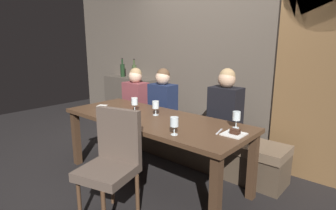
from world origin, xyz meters
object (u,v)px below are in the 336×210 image
at_px(dessert_plate, 234,133).
at_px(fork_on_table, 219,132).
at_px(banquette_bench, 190,143).
at_px(dining_table, 153,125).
at_px(diner_far_end, 226,105).
at_px(wine_bottle_pale_label, 134,71).
at_px(diner_bearded, 163,97).
at_px(wine_glass_end_right, 135,102).
at_px(wine_glass_center_front, 156,105).
at_px(chair_near_side, 112,158).
at_px(wine_glass_end_left, 174,123).
at_px(wine_bottle_dark_red, 123,70).
at_px(wine_glass_far_left, 236,117).
at_px(diner_redhead, 136,93).

relative_size(dessert_plate, fork_on_table, 1.12).
bearing_deg(dessert_plate, banquette_bench, 146.23).
relative_size(dining_table, fork_on_table, 12.94).
distance_m(diner_far_end, wine_bottle_pale_label, 1.98).
distance_m(diner_bearded, wine_glass_end_right, 0.64).
relative_size(diner_far_end, wine_glass_center_front, 4.95).
height_order(diner_far_end, dessert_plate, diner_far_end).
bearing_deg(chair_near_side, wine_glass_center_front, 106.15).
height_order(banquette_bench, wine_glass_end_left, wine_glass_end_left).
xyz_separation_m(chair_near_side, wine_glass_end_right, (-0.55, 0.78, 0.30)).
relative_size(dining_table, chair_near_side, 2.24).
bearing_deg(chair_near_side, wine_bottle_pale_label, 132.66).
height_order(diner_bearded, fork_on_table, diner_bearded).
distance_m(wine_bottle_dark_red, fork_on_table, 2.76).
bearing_deg(diner_far_end, banquette_bench, 179.55).
bearing_deg(dining_table, wine_glass_center_front, 113.20).
bearing_deg(wine_glass_end_right, chair_near_side, -54.79).
height_order(dining_table, wine_glass_center_front, wine_glass_center_front).
height_order(dining_table, wine_glass_far_left, wine_glass_far_left).
xyz_separation_m(banquette_bench, diner_redhead, (-1.01, -0.03, 0.56)).
distance_m(chair_near_side, diner_far_end, 1.48).
bearing_deg(wine_glass_far_left, wine_glass_end_right, -170.99).
xyz_separation_m(diner_far_end, wine_glass_end_left, (0.04, -0.99, 0.02)).
relative_size(wine_bottle_dark_red, dessert_plate, 1.72).
distance_m(wine_glass_center_front, fork_on_table, 0.86).
relative_size(diner_far_end, wine_glass_end_left, 4.95).
bearing_deg(diner_far_end, chair_near_side, -102.44).
bearing_deg(wine_bottle_dark_red, fork_on_table, -21.43).
relative_size(diner_bearded, wine_glass_far_left, 4.59).
xyz_separation_m(chair_near_side, wine_glass_center_front, (-0.24, 0.81, 0.30)).
xyz_separation_m(dining_table, wine_glass_end_left, (0.55, -0.30, 0.20)).
distance_m(dining_table, dessert_plate, 0.97).
distance_m(banquette_bench, diner_redhead, 1.15).
distance_m(wine_bottle_pale_label, dessert_plate, 2.60).
xyz_separation_m(diner_far_end, wine_glass_far_left, (0.37, -0.45, 0.02)).
xyz_separation_m(dining_table, diner_redhead, (-1.01, 0.67, 0.14)).
bearing_deg(wine_bottle_dark_red, wine_glass_end_right, -35.51).
bearing_deg(wine_bottle_dark_red, wine_bottle_pale_label, -0.30).
xyz_separation_m(wine_bottle_pale_label, wine_glass_end_left, (1.98, -1.33, -0.22)).
bearing_deg(dining_table, diner_redhead, 146.15).
height_order(wine_glass_end_right, fork_on_table, wine_glass_end_right).
distance_m(wine_bottle_dark_red, wine_glass_end_right, 1.71).
bearing_deg(wine_bottle_dark_red, wine_glass_end_left, -30.31).
relative_size(wine_glass_end_right, fork_on_table, 0.96).
relative_size(diner_redhead, dessert_plate, 3.83).
bearing_deg(wine_bottle_dark_red, chair_near_side, -42.42).
xyz_separation_m(banquette_bench, wine_glass_far_left, (0.88, -0.45, 0.62)).
xyz_separation_m(diner_redhead, wine_bottle_dark_red, (-0.73, 0.37, 0.28)).
xyz_separation_m(wine_bottle_dark_red, wine_bottle_pale_label, (0.31, -0.00, 0.00)).
bearing_deg(wine_glass_end_right, diner_far_end, 36.68).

